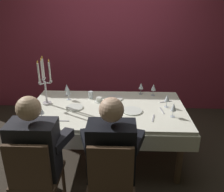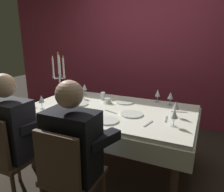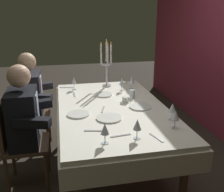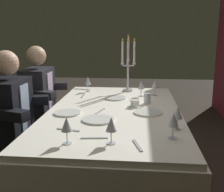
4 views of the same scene
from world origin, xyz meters
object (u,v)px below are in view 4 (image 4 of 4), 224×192
(wine_glass_6, at_px, (173,121))
(coffee_cup_0, at_px, (135,104))
(dinner_plate_1, at_px, (115,98))
(dinner_plate_3, at_px, (67,113))
(wine_glass_5, at_px, (178,113))
(dining_table, at_px, (114,123))
(wine_glass_0, at_px, (88,81))
(wine_glass_3, at_px, (141,85))
(wine_glass_1, at_px, (67,125))
(candelabra, at_px, (128,66))
(wine_glass_4, at_px, (155,85))
(seated_diner_1, at_px, (9,110))
(dinner_plate_0, at_px, (148,112))
(wine_glass_2, at_px, (111,125))
(dinner_plate_2, at_px, (98,120))
(water_tumbler_0, at_px, (147,98))
(seated_diner_0, at_px, (38,93))

(wine_glass_6, distance_m, coffee_cup_0, 0.77)
(dinner_plate_1, height_order, dinner_plate_3, same)
(wine_glass_5, distance_m, coffee_cup_0, 0.63)
(dining_table, bearing_deg, wine_glass_0, -153.17)
(dining_table, height_order, wine_glass_0, wine_glass_0)
(dining_table, distance_m, wine_glass_3, 0.62)
(dinner_plate_1, relative_size, wine_glass_1, 1.27)
(candelabra, xyz_separation_m, wine_glass_1, (1.52, -0.30, -0.16))
(candelabra, bearing_deg, wine_glass_0, -80.57)
(wine_glass_4, relative_size, seated_diner_1, 0.13)
(candelabra, xyz_separation_m, seated_diner_1, (0.85, -0.97, -0.28))
(dinner_plate_0, relative_size, dinner_plate_1, 1.12)
(dinner_plate_0, xyz_separation_m, coffee_cup_0, (-0.19, -0.11, 0.02))
(wine_glass_6, height_order, seated_diner_1, seated_diner_1)
(wine_glass_2, relative_size, wine_glass_5, 1.00)
(dinner_plate_2, bearing_deg, dinner_plate_0, 120.80)
(dinner_plate_3, xyz_separation_m, wine_glass_3, (-0.67, 0.60, 0.11))
(water_tumbler_0, bearing_deg, seated_diner_0, -107.35)
(dinner_plate_1, relative_size, dinner_plate_2, 0.86)
(wine_glass_2, bearing_deg, dinner_plate_3, -144.52)
(wine_glass_2, bearing_deg, wine_glass_3, 171.64)
(wine_glass_0, xyz_separation_m, wine_glass_5, (1.14, 0.81, 0.00))
(dinner_plate_3, bearing_deg, wine_glass_5, 70.58)
(dinner_plate_2, height_order, water_tumbler_0, water_tumbler_0)
(wine_glass_6, bearing_deg, coffee_cup_0, -161.22)
(wine_glass_1, bearing_deg, dinner_plate_1, 170.62)
(wine_glass_1, bearing_deg, dinner_plate_3, -165.79)
(wine_glass_6, height_order, water_tumbler_0, wine_glass_6)
(wine_glass_6, bearing_deg, wine_glass_4, -177.67)
(dinner_plate_3, relative_size, seated_diner_0, 0.17)
(dinner_plate_2, bearing_deg, seated_diner_1, -105.03)
(wine_glass_4, bearing_deg, wine_glass_5, 5.39)
(wine_glass_2, relative_size, coffee_cup_0, 1.24)
(dinner_plate_3, bearing_deg, seated_diner_0, -145.32)
(dinner_plate_2, xyz_separation_m, seated_diner_0, (-0.90, -0.79, -0.01))
(seated_diner_0, xyz_separation_m, seated_diner_1, (0.69, 0.00, 0.00))
(dinner_plate_3, height_order, coffee_cup_0, coffee_cup_0)
(dining_table, height_order, wine_glass_3, wine_glass_3)
(wine_glass_5, bearing_deg, dining_table, -133.84)
(dinner_plate_0, xyz_separation_m, wine_glass_0, (-0.77, -0.63, 0.11))
(candelabra, xyz_separation_m, wine_glass_4, (0.20, 0.28, -0.16))
(seated_diner_1, bearing_deg, dinner_plate_0, 90.57)
(candelabra, bearing_deg, dinner_plate_3, -26.18)
(dinner_plate_1, distance_m, seated_diner_0, 0.88)
(candelabra, height_order, wine_glass_5, candelabra)
(dinner_plate_0, height_order, water_tumbler_0, water_tumbler_0)
(dinner_plate_3, bearing_deg, wine_glass_3, 138.52)
(dinner_plate_1, xyz_separation_m, dinner_plate_3, (0.55, -0.34, 0.00))
(wine_glass_0, height_order, wine_glass_6, same)
(candelabra, relative_size, wine_glass_1, 3.75)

